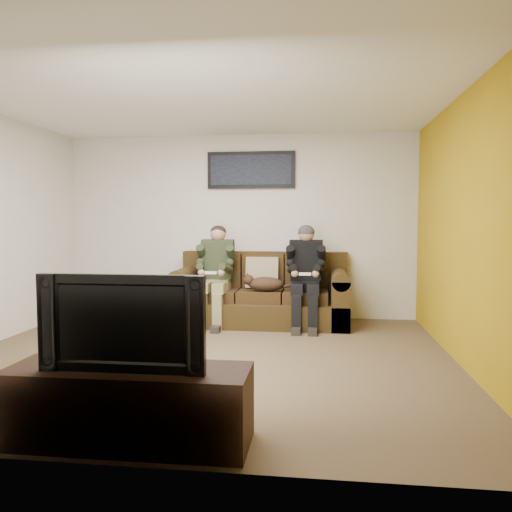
# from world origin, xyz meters

# --- Properties ---
(floor) EXTENTS (5.00, 5.00, 0.00)m
(floor) POSITION_xyz_m (0.00, 0.00, 0.00)
(floor) COLOR brown
(floor) RESTS_ON ground
(ceiling) EXTENTS (5.00, 5.00, 0.00)m
(ceiling) POSITION_xyz_m (0.00, 0.00, 2.60)
(ceiling) COLOR silver
(ceiling) RESTS_ON ground
(wall_back) EXTENTS (5.00, 0.00, 5.00)m
(wall_back) POSITION_xyz_m (0.00, 2.25, 1.30)
(wall_back) COLOR beige
(wall_back) RESTS_ON ground
(wall_front) EXTENTS (5.00, 0.00, 5.00)m
(wall_front) POSITION_xyz_m (0.00, -2.25, 1.30)
(wall_front) COLOR beige
(wall_front) RESTS_ON ground
(wall_right) EXTENTS (0.00, 4.50, 4.50)m
(wall_right) POSITION_xyz_m (2.50, 0.00, 1.30)
(wall_right) COLOR beige
(wall_right) RESTS_ON ground
(accent_wall_right) EXTENTS (0.00, 4.50, 4.50)m
(accent_wall_right) POSITION_xyz_m (2.49, 0.00, 1.30)
(accent_wall_right) COLOR #B08C11
(accent_wall_right) RESTS_ON ground
(sofa) EXTENTS (2.31, 1.00, 0.95)m
(sofa) POSITION_xyz_m (0.38, 1.83, 0.36)
(sofa) COLOR #382811
(sofa) RESTS_ON ground
(throw_pillow) EXTENTS (0.44, 0.21, 0.44)m
(throw_pillow) POSITION_xyz_m (0.38, 1.88, 0.67)
(throw_pillow) COLOR #988C64
(throw_pillow) RESTS_ON sofa
(throw_blanket) EXTENTS (0.47, 0.23, 0.08)m
(throw_blanket) POSITION_xyz_m (-0.32, 2.12, 0.95)
(throw_blanket) COLOR #BEA88B
(throw_blanket) RESTS_ON sofa
(person_left) EXTENTS (0.51, 0.87, 1.32)m
(person_left) POSITION_xyz_m (-0.22, 1.64, 0.75)
(person_left) COLOR #898356
(person_left) RESTS_ON sofa
(person_right) EXTENTS (0.51, 0.86, 1.33)m
(person_right) POSITION_xyz_m (0.97, 1.64, 0.75)
(person_right) COLOR black
(person_right) RESTS_ON sofa
(cat) EXTENTS (0.66, 0.26, 0.24)m
(cat) POSITION_xyz_m (0.44, 1.57, 0.56)
(cat) COLOR #452B1B
(cat) RESTS_ON sofa
(framed_poster) EXTENTS (1.25, 0.05, 0.52)m
(framed_poster) POSITION_xyz_m (0.18, 2.22, 2.10)
(framed_poster) COLOR black
(framed_poster) RESTS_ON wall_back
(tv_stand) EXTENTS (1.51, 0.49, 0.47)m
(tv_stand) POSITION_xyz_m (-0.02, -1.95, 0.24)
(tv_stand) COLOR black
(tv_stand) RESTS_ON ground
(television) EXTENTS (1.02, 0.14, 0.59)m
(television) POSITION_xyz_m (-0.02, -1.95, 0.77)
(television) COLOR black
(television) RESTS_ON tv_stand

